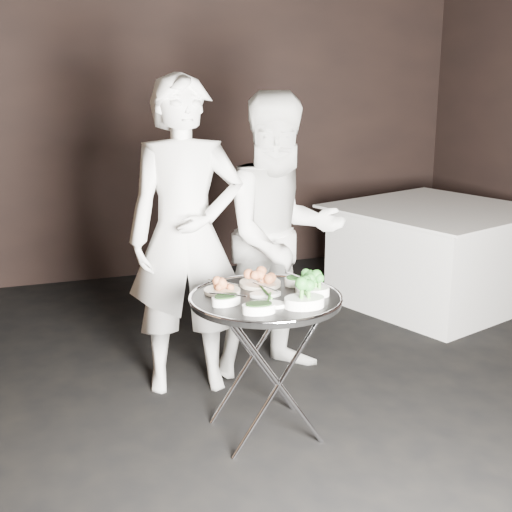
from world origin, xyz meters
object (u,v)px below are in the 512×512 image
object	(u,v)px
tray_stand	(266,360)
waiter_left	(186,237)
waiter_right	(281,237)
serving_tray	(266,299)
dining_table	(435,256)

from	to	relation	value
tray_stand	waiter_left	world-z (taller)	waiter_left
waiter_left	waiter_right	size ratio (longest dim) A/B	1.06
serving_tray	dining_table	bearing A→B (deg)	37.28
serving_tray	waiter_left	world-z (taller)	waiter_left
waiter_right	serving_tray	bearing A→B (deg)	-121.07
dining_table	tray_stand	bearing A→B (deg)	-142.72
waiter_left	tray_stand	bearing A→B (deg)	-63.18
serving_tray	waiter_left	distance (m)	0.79
waiter_right	dining_table	size ratio (longest dim) A/B	1.24
tray_stand	serving_tray	size ratio (longest dim) A/B	0.95
waiter_left	dining_table	bearing A→B (deg)	29.29
waiter_left	waiter_right	world-z (taller)	waiter_left
waiter_left	waiter_right	distance (m)	0.62
serving_tray	waiter_right	world-z (taller)	waiter_right
waiter_left	serving_tray	bearing A→B (deg)	-63.18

